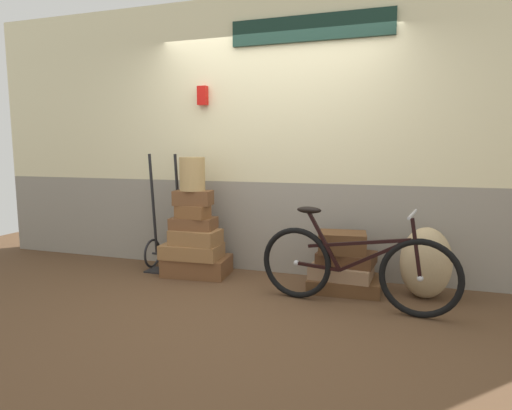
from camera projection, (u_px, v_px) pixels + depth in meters
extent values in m
cube|color=#513823|center=(250.00, 297.00, 3.97)|extent=(9.05, 5.20, 0.06)
cube|color=gray|center=(275.00, 226.00, 4.71)|extent=(7.05, 0.20, 0.98)
cube|color=beige|center=(276.00, 91.00, 4.52)|extent=(7.05, 0.20, 1.93)
cube|color=#142D23|center=(310.00, 28.00, 4.22)|extent=(1.62, 0.04, 0.25)
cube|color=red|center=(203.00, 96.00, 4.63)|extent=(0.10, 0.08, 0.20)
cube|color=brown|center=(197.00, 265.00, 4.58)|extent=(0.71, 0.50, 0.20)
cube|color=olive|center=(192.00, 251.00, 4.51)|extent=(0.63, 0.42, 0.15)
cube|color=olive|center=(196.00, 237.00, 4.48)|extent=(0.51, 0.34, 0.15)
cube|color=brown|center=(194.00, 223.00, 4.51)|extent=(0.48, 0.32, 0.12)
cube|color=brown|center=(193.00, 212.00, 4.46)|extent=(0.34, 0.24, 0.13)
cube|color=brown|center=(193.00, 198.00, 4.47)|extent=(0.41, 0.27, 0.15)
cube|color=brown|center=(344.00, 283.00, 4.07)|extent=(0.68, 0.50, 0.13)
cube|color=#937051|center=(341.00, 271.00, 4.05)|extent=(0.59, 0.44, 0.12)
cube|color=#4C2D19|center=(347.00, 258.00, 4.06)|extent=(0.56, 0.42, 0.11)
cube|color=brown|center=(342.00, 242.00, 4.03)|extent=(0.46, 0.37, 0.19)
cylinder|color=tan|center=(192.00, 174.00, 4.43)|extent=(0.26, 0.26, 0.35)
torus|color=black|center=(152.00, 253.00, 4.84)|extent=(0.03, 0.33, 0.33)
torus|color=black|center=(182.00, 256.00, 4.72)|extent=(0.03, 0.33, 0.33)
cylinder|color=black|center=(167.00, 255.00, 4.78)|extent=(0.37, 0.02, 0.02)
cylinder|color=black|center=(153.00, 204.00, 4.76)|extent=(0.03, 0.12, 1.11)
cylinder|color=black|center=(178.00, 205.00, 4.66)|extent=(0.03, 0.12, 1.11)
cube|color=black|center=(162.00, 271.00, 4.70)|extent=(0.33, 0.22, 0.02)
ellipsoid|color=tan|center=(426.00, 263.00, 3.83)|extent=(0.44, 0.38, 0.64)
torus|color=black|center=(296.00, 263.00, 3.84)|extent=(0.64, 0.14, 0.64)
sphere|color=#B2B2B7|center=(296.00, 263.00, 3.84)|extent=(0.05, 0.05, 0.05)
torus|color=black|center=(420.00, 278.00, 3.38)|extent=(0.64, 0.14, 0.64)
sphere|color=#B2B2B7|center=(420.00, 278.00, 3.38)|extent=(0.05, 0.05, 0.05)
cube|color=black|center=(374.00, 256.00, 3.52)|extent=(0.58, 0.11, 0.34)
cube|color=black|center=(324.00, 241.00, 3.69)|extent=(0.31, 0.07, 0.50)
cube|color=black|center=(317.00, 266.00, 3.75)|extent=(0.40, 0.08, 0.04)
cube|color=black|center=(357.00, 243.00, 3.57)|extent=(0.85, 0.15, 0.16)
cube|color=black|center=(416.00, 248.00, 3.36)|extent=(0.11, 0.04, 0.48)
ellipsoid|color=black|center=(309.00, 210.00, 3.72)|extent=(0.23, 0.12, 0.06)
cylinder|color=#A5A5AD|center=(412.00, 214.00, 3.35)|extent=(0.09, 0.46, 0.02)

